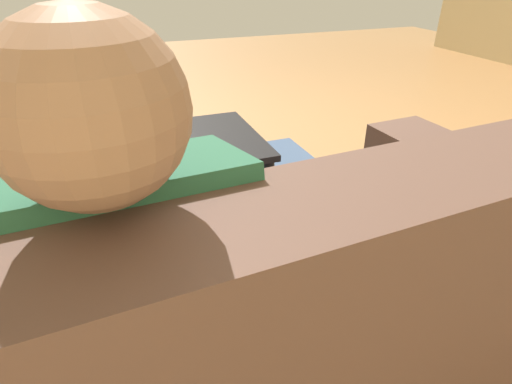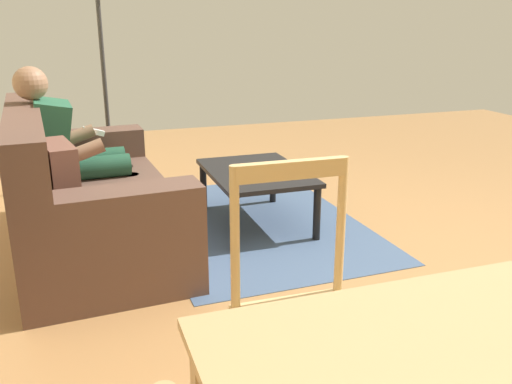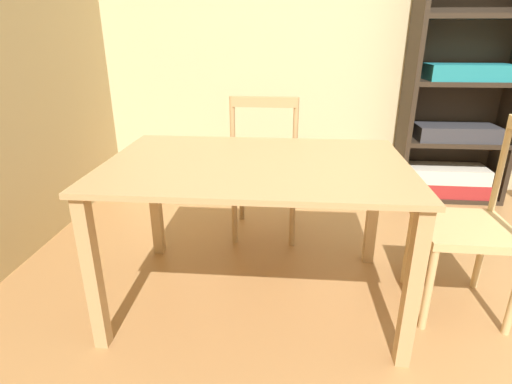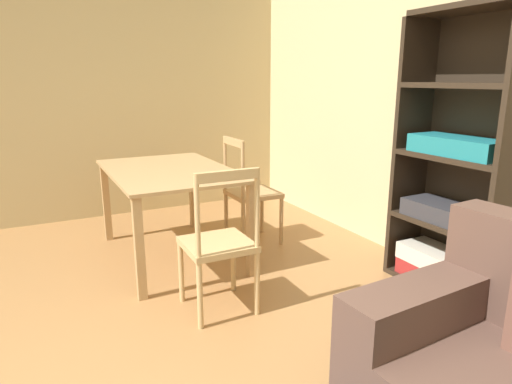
# 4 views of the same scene
# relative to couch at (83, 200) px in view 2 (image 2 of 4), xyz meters

# --- Properties ---
(ground_plane) EXTENTS (9.19, 9.19, 0.00)m
(ground_plane) POSITION_rel_couch_xyz_m (-0.93, -1.62, -0.32)
(ground_plane) COLOR #9E7042
(couch) EXTENTS (1.86, 1.02, 0.89)m
(couch) POSITION_rel_couch_xyz_m (0.00, 0.00, 0.00)
(couch) COLOR brown
(couch) RESTS_ON ground_plane
(person_lounging) EXTENTS (0.61, 0.87, 1.11)m
(person_lounging) POSITION_rel_couch_xyz_m (0.32, 0.04, 0.25)
(person_lounging) COLOR #23563D
(person_lounging) RESTS_ON ground_plane
(coffee_table) EXTENTS (0.90, 0.64, 0.39)m
(coffee_table) POSITION_rel_couch_xyz_m (0.05, -1.16, 0.02)
(coffee_table) COLOR black
(coffee_table) RESTS_ON ground_plane
(tv_remote) EXTENTS (0.17, 0.13, 0.02)m
(tv_remote) POSITION_rel_couch_xyz_m (0.03, -1.14, 0.09)
(tv_remote) COLOR white
(tv_remote) RESTS_ON coffee_table
(dining_chair_facing_couch) EXTENTS (0.43, 0.43, 0.96)m
(dining_chair_facing_couch) POSITION_rel_couch_xyz_m (-1.97, -0.63, 0.14)
(dining_chair_facing_couch) COLOR tan
(dining_chair_facing_couch) RESTS_ON ground_plane
(area_rug) EXTENTS (2.03, 1.45, 0.01)m
(area_rug) POSITION_rel_couch_xyz_m (0.05, -1.16, -0.31)
(area_rug) COLOR #3D5170
(area_rug) RESTS_ON ground_plane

